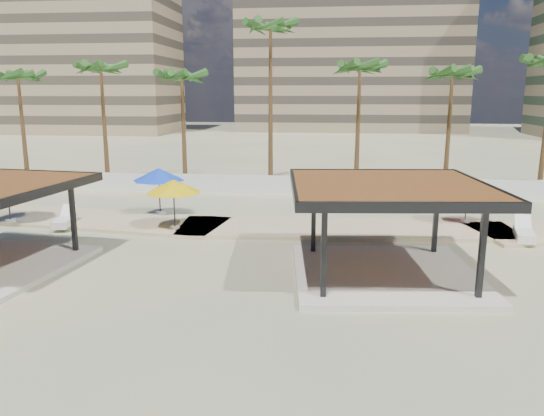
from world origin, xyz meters
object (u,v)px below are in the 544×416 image
(umbrella_c, at_px, (468,182))
(lounger_a, at_px, (65,221))
(umbrella_a, at_px, (6,176))
(pavilion_central, at_px, (387,221))
(lounger_b, at_px, (524,233))

(umbrella_c, bearing_deg, lounger_a, -172.23)
(umbrella_a, bearing_deg, pavilion_central, -17.30)
(lounger_a, bearing_deg, umbrella_c, -93.65)
(pavilion_central, height_order, lounger_a, pavilion_central)
(pavilion_central, height_order, umbrella_a, pavilion_central)
(lounger_a, distance_m, lounger_b, 21.60)
(lounger_b, bearing_deg, umbrella_a, 101.51)
(umbrella_a, distance_m, lounger_a, 3.70)
(umbrella_c, height_order, lounger_b, umbrella_c)
(umbrella_a, bearing_deg, lounger_a, -4.97)
(pavilion_central, relative_size, lounger_a, 3.30)
(umbrella_a, xyz_separation_m, lounger_b, (24.61, -0.29, -2.13))
(pavilion_central, distance_m, umbrella_c, 9.30)
(lounger_a, xyz_separation_m, lounger_b, (21.60, -0.03, 0.01))
(lounger_a, bearing_deg, umbrella_a, 73.61)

